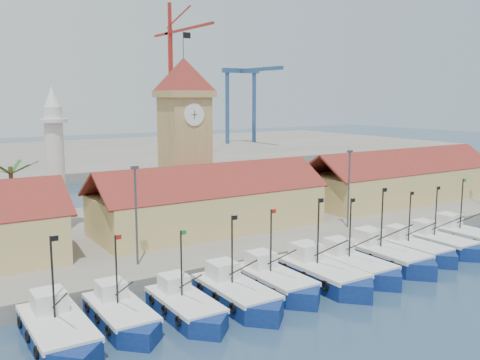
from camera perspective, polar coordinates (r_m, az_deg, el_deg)
ground at (r=46.84m, az=9.10°, el=-11.99°), size 400.00×400.00×0.00m
quay at (r=65.61m, az=-4.98°, el=-5.12°), size 140.00×32.00×1.50m
terminal at (r=146.32m, az=-20.82°, el=2.20°), size 240.00×80.00×2.00m
boat_0 at (r=39.30m, az=-18.74°, el=-15.31°), size 3.77×10.33×7.82m
boat_1 at (r=41.10m, az=-12.47°, el=-14.06°), size 3.40×9.31×7.04m
boat_2 at (r=41.82m, az=-5.67°, el=-13.48°), size 3.38×9.25×7.00m
boat_3 at (r=43.83m, az=-0.19°, el=-12.27°), size 3.68×10.08×7.63m
boat_4 at (r=46.78m, az=3.94°, el=-10.91°), size 3.61×9.89×7.48m
boat_5 at (r=48.88m, az=9.00°, el=-10.04°), size 3.92×10.73×8.12m
boat_6 at (r=51.82m, az=12.26°, el=-9.09°), size 3.68×10.07×7.62m
boat_7 at (r=55.42m, az=15.50°, el=-7.96°), size 3.92×10.74×8.12m
boat_8 at (r=59.07m, az=18.14°, el=-7.13°), size 3.48×9.54×7.22m
boat_9 at (r=62.38m, az=20.66°, el=-6.40°), size 3.56×9.75×7.37m
boat_10 at (r=66.08m, az=23.04°, el=-5.66°), size 3.79×10.38×7.86m
hall_center at (r=61.46m, az=-3.29°, el=-2.96°), size 27.04×10.13×7.61m
hall_right at (r=81.73m, az=16.67°, el=-0.36°), size 31.20×10.13×7.61m
clock_tower at (r=65.61m, az=-5.92°, el=4.79°), size 5.80×5.80×22.70m
minaret at (r=62.55m, az=-19.11°, el=2.10°), size 3.00×3.00×16.30m
palm_tree at (r=60.14m, az=-23.12°, el=-1.75°), size 5.60×5.03×8.39m
lamp_posts at (r=54.53m, az=1.27°, el=-1.81°), size 80.70×0.25×9.03m
crane_red_right at (r=150.78m, az=-7.13°, el=11.74°), size 1.00×33.95×39.87m
gantry at (r=166.49m, az=0.73°, el=10.09°), size 13.00×22.00×23.20m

